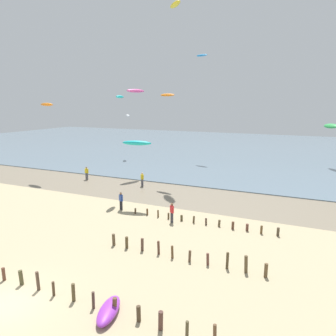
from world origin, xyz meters
The scene contains 20 objects.
ground_plane centered at (0.00, 0.00, 0.00)m, with size 160.00×160.00×0.00m, color tan.
wet_sand_strip centered at (0.00, 21.79, 0.00)m, with size 120.00×8.53×0.01m, color #7A6D59.
sea centered at (0.00, 61.06, 0.05)m, with size 160.00×70.00×0.10m, color slate.
groyne_near centered at (4.93, 1.55, 0.44)m, with size 15.21×0.38×1.07m.
groyne_mid centered at (6.04, 8.12, 0.44)m, with size 10.66×0.33×1.07m.
groyne_far centered at (5.87, 14.67, 0.29)m, with size 12.61×0.33×0.68m.
person_nearest_camera centered at (2.73, 13.96, 0.92)m, with size 0.44×0.42×1.71m.
person_by_waterline centered at (-13.77, 23.62, 0.92)m, with size 0.57×0.24×1.71m.
person_left_flank centered at (-5.50, 23.61, 0.92)m, with size 0.50×0.37×1.71m.
person_right_flank centered at (-2.95, 14.99, 0.92)m, with size 0.52×0.36×1.71m.
grounded_kite centered at (5.10, 1.38, 0.24)m, with size 2.41×0.87×0.48m, color purple.
kite_aloft_2 centered at (14.75, 46.19, 6.38)m, with size 3.58×1.15×0.57m, color green.
kite_aloft_4 centered at (-9.85, 29.86, 11.45)m, with size 3.02×0.97×0.48m, color #E54C99.
kite_aloft_5 centered at (-2.55, 17.42, 6.08)m, with size 2.92×0.93×0.47m, color #19B2B7.
kite_aloft_6 centered at (-3.83, 27.18, 10.80)m, with size 2.12×0.68×0.34m, color orange.
kite_aloft_7 centered at (-5.83, 19.71, 10.50)m, with size 1.82×0.58×0.29m, color #19B2B7.
kite_aloft_8 centered at (-6.30, 46.59, 17.87)m, with size 2.34×0.75×0.37m, color #2384D1.
kite_aloft_10 centered at (-18.95, 22.75, 9.65)m, with size 2.53×0.81×0.40m, color orange.
kite_aloft_11 centered at (-4.37, 30.68, 21.94)m, with size 3.14×1.01×0.50m, color yellow.
kite_aloft_12 centered at (-17.85, 40.72, 7.62)m, with size 1.96×0.63×0.31m, color white.
Camera 1 is at (13.60, -10.27, 9.96)m, focal length 35.56 mm.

